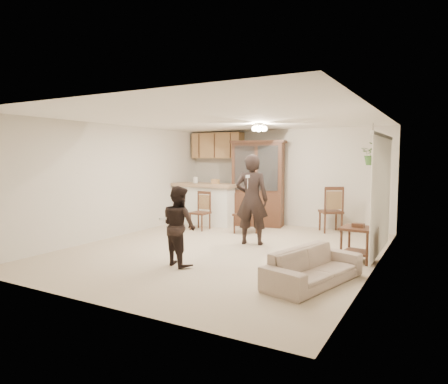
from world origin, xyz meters
The scene contains 23 objects.
floor centered at (0.00, 0.00, 0.00)m, with size 6.50×6.50×0.00m, color #C6AF96.
ceiling centered at (0.00, 0.00, 2.50)m, with size 5.50×6.50×0.02m, color white.
wall_back centered at (0.00, 3.25, 1.25)m, with size 5.50×0.02×2.50m, color beige.
wall_front centered at (0.00, -3.25, 1.25)m, with size 5.50×0.02×2.50m, color beige.
wall_left centered at (-2.75, 0.00, 1.25)m, with size 0.02×6.50×2.50m, color beige.
wall_right centered at (2.75, 0.00, 1.25)m, with size 0.02×6.50×2.50m, color beige.
breakfast_bar centered at (-1.85, 2.35, 0.50)m, with size 1.60×0.55×1.00m, color white.
bar_top centered at (-1.85, 2.35, 1.05)m, with size 1.75×0.70×0.08m, color #9D815E.
upper_cabinets centered at (-1.90, 3.07, 2.10)m, with size 1.50×0.34×0.70m, color olive.
vertical_blinds centered at (2.71, 0.90, 1.10)m, with size 0.06×2.30×2.10m, color silver, non-canonical shape.
ceiling_fixture centered at (0.20, 1.20, 2.40)m, with size 0.36×0.36×0.20m, color #FFE9BF, non-canonical shape.
hanging_plant centered at (2.30, 2.40, 1.85)m, with size 0.43×0.37×0.48m, color #2B5020.
plant_cord centered at (2.30, 2.40, 2.17)m, with size 0.01×0.01×0.65m, color black.
sofa centered at (2.12, -1.18, 0.37)m, with size 1.87×0.73×0.73m, color beige.
adult centered at (0.26, 0.73, 0.90)m, with size 0.66×0.43×1.80m, color black.
child centered at (-0.11, -1.30, 0.68)m, with size 0.66×0.51×1.35m, color black.
china_hutch centered at (-0.55, 2.83, 1.09)m, with size 1.47×0.79×2.20m.
side_table centered at (2.42, 0.38, 0.31)m, with size 0.59×0.59×0.66m.
chair_bar centered at (-1.54, 1.59, 0.26)m, with size 0.43×0.43×0.94m.
chair_hutch_left centered at (-0.35, 1.68, 0.28)m, with size 0.55×0.55×0.99m.
chair_hutch_right centered at (1.33, 2.87, 0.31)m, with size 0.67×0.67×1.10m.
controller_adult centered at (0.36, 0.31, 1.41)m, with size 0.05×0.16×0.05m, color white.
controller_child centered at (-0.22, -1.58, 0.81)m, with size 0.04×0.11×0.04m, color white.
Camera 1 is at (3.69, -6.60, 1.78)m, focal length 32.00 mm.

